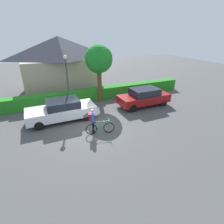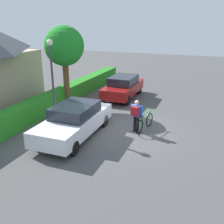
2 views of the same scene
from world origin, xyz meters
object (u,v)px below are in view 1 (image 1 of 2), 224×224
(parked_car_near, at_px, (62,110))
(bicycle, at_px, (100,128))
(tree_kerbside, at_px, (99,60))
(parked_car_far, at_px, (144,97))
(person_rider, at_px, (92,119))
(street_lamp, at_px, (67,76))

(parked_car_near, bearing_deg, bicycle, -57.17)
(parked_car_near, bearing_deg, tree_kerbside, 35.05)
(parked_car_far, height_order, tree_kerbside, tree_kerbside)
(parked_car_near, relative_size, bicycle, 2.66)
(bicycle, relative_size, person_rider, 1.12)
(person_rider, bearing_deg, bicycle, -41.46)
(parked_car_near, distance_m, bicycle, 3.31)
(bicycle, distance_m, tree_kerbside, 6.50)
(street_lamp, xyz_separation_m, tree_kerbside, (2.84, 1.00, 0.83))
(tree_kerbside, bearing_deg, parked_car_near, -144.95)
(parked_car_far, distance_m, tree_kerbside, 4.77)
(street_lamp, bearing_deg, parked_car_near, -118.42)
(person_rider, xyz_separation_m, street_lamp, (-0.55, 4.03, 1.76))
(street_lamp, relative_size, tree_kerbside, 0.88)
(parked_car_near, relative_size, street_lamp, 1.11)
(parked_car_near, distance_m, tree_kerbside, 5.30)
(bicycle, xyz_separation_m, person_rider, (-0.37, 0.32, 0.55))
(parked_car_far, xyz_separation_m, bicycle, (-4.81, -2.76, -0.39))
(bicycle, relative_size, tree_kerbside, 0.37)
(parked_car_near, height_order, tree_kerbside, tree_kerbside)
(bicycle, bearing_deg, parked_car_near, 122.83)
(street_lamp, distance_m, tree_kerbside, 3.12)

